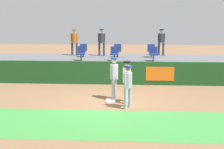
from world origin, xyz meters
TOP-DOWN VIEW (x-y plane):
  - ground_plane at (0.00, 0.00)m, footprint 60.00×60.00m
  - grass_foreground_strip at (0.00, -2.47)m, footprint 18.00×2.80m
  - first_base at (-0.06, 0.09)m, footprint 0.40×0.40m
  - player_fielder_home at (0.63, 0.02)m, footprint 0.44×0.53m
  - player_runner_visitor at (0.67, -0.74)m, footprint 0.45×0.45m
  - player_coach_visitor at (0.06, 0.50)m, footprint 0.39×0.52m
  - field_wall at (0.01, 3.50)m, footprint 18.00×0.26m
  - bleacher_platform at (0.00, 6.07)m, footprint 18.00×4.80m
  - seat_front_left at (-2.13, 4.94)m, footprint 0.44×0.44m
  - seat_back_right at (2.14, 6.74)m, footprint 0.47×0.44m
  - seat_front_right at (2.13, 4.94)m, footprint 0.48×0.44m
  - seat_back_center at (-0.04, 6.74)m, footprint 0.48×0.44m
  - seat_back_left at (-2.30, 6.74)m, footprint 0.45×0.44m
  - seat_front_center at (-0.15, 4.94)m, footprint 0.48×0.44m
  - spectator_hooded at (-3.02, 7.47)m, footprint 0.50×0.35m
  - spectator_capped at (2.90, 7.84)m, footprint 0.47×0.44m
  - spectator_casual at (-1.14, 7.32)m, footprint 0.50×0.39m

SIDE VIEW (x-z plane):
  - ground_plane at x=0.00m, z-range 0.00..0.00m
  - grass_foreground_strip at x=0.00m, z-range 0.00..0.01m
  - first_base at x=-0.06m, z-range 0.00..0.08m
  - bleacher_platform at x=0.00m, z-range 0.00..1.09m
  - field_wall at x=0.01m, z-range 0.00..1.26m
  - player_runner_visitor at x=0.67m, z-range 0.14..1.84m
  - player_fielder_home at x=0.63m, z-range 0.14..1.92m
  - player_coach_visitor at x=0.06m, z-range 0.15..2.00m
  - seat_front_left at x=-2.13m, z-range 1.14..1.98m
  - seat_back_left at x=-2.30m, z-range 1.14..1.98m
  - seat_back_right at x=2.14m, z-range 1.14..1.98m
  - seat_front_right at x=2.13m, z-range 1.14..1.98m
  - seat_back_center at x=-0.04m, z-range 1.14..1.98m
  - seat_front_center at x=-0.15m, z-range 1.14..1.98m
  - spectator_capped at x=2.90m, z-range 1.23..3.01m
  - spectator_hooded at x=-3.02m, z-range 1.23..3.02m
  - spectator_casual at x=-1.14m, z-range 1.23..3.03m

